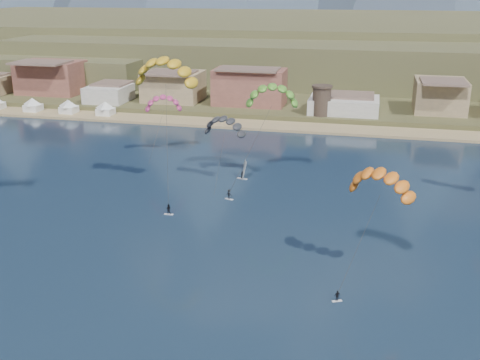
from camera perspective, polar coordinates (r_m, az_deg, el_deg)
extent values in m
cube|color=tan|center=(159.89, 5.97, 5.28)|extent=(2200.00, 12.00, 0.90)
cube|color=brown|center=(609.58, 11.58, 15.33)|extent=(2200.00, 900.00, 4.00)
cube|color=brown|center=(270.54, 17.85, 12.23)|extent=(320.00, 150.00, 15.00)
cube|color=brown|center=(314.78, 2.25, 14.27)|extent=(380.00, 170.00, 18.00)
cylinder|color=#47382D|center=(165.90, 8.12, 7.74)|extent=(5.20, 5.20, 8.00)
cylinder|color=#47382D|center=(165.11, 8.19, 9.20)|extent=(5.82, 5.82, 0.60)
cube|color=white|center=(187.59, -19.89, 6.78)|extent=(4.50, 4.50, 2.00)
pyramid|color=white|center=(187.02, -20.00, 7.68)|extent=(6.40, 6.40, 2.00)
cube|color=white|center=(181.46, -16.67, 6.73)|extent=(4.50, 4.50, 2.00)
pyramid|color=white|center=(180.87, -16.76, 7.66)|extent=(6.40, 6.40, 2.00)
cube|color=white|center=(175.92, -13.23, 6.65)|extent=(4.50, 4.50, 2.00)
pyramid|color=white|center=(175.32, -13.30, 7.61)|extent=(6.40, 6.40, 2.00)
cube|color=silver|center=(101.00, -7.11, -3.40)|extent=(1.62, 0.55, 0.11)
imported|color=black|center=(100.63, -7.13, -2.89)|extent=(0.92, 0.73, 1.84)
cylinder|color=#262626|center=(102.92, -7.27, 3.50)|extent=(0.05, 0.05, 22.87)
cube|color=silver|center=(75.73, 9.63, -11.78)|extent=(1.33, 0.88, 0.09)
imported|color=black|center=(75.34, 9.66, -11.27)|extent=(0.94, 0.69, 1.48)
cylinder|color=#262626|center=(76.69, 11.79, -6.22)|extent=(0.05, 0.05, 14.60)
cube|color=silver|center=(107.01, -1.09, -1.91)|extent=(1.69, 0.90, 0.11)
imported|color=black|center=(106.65, -1.10, -1.42)|extent=(1.34, 0.99, 1.86)
cylinder|color=#262626|center=(108.68, 1.09, 3.14)|extent=(0.05, 0.05, 19.17)
cylinder|color=#262626|center=(129.42, -8.12, 4.23)|extent=(0.04, 0.04, 13.16)
cylinder|color=#262626|center=(110.48, -2.05, 1.59)|extent=(0.04, 0.04, 12.61)
cube|color=silver|center=(117.90, 0.22, 0.14)|extent=(2.27, 1.19, 0.11)
imported|color=black|center=(117.63, 0.22, 0.53)|extent=(0.87, 0.68, 1.56)
cube|color=white|center=(117.20, 0.39, 1.03)|extent=(1.44, 2.50, 3.73)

